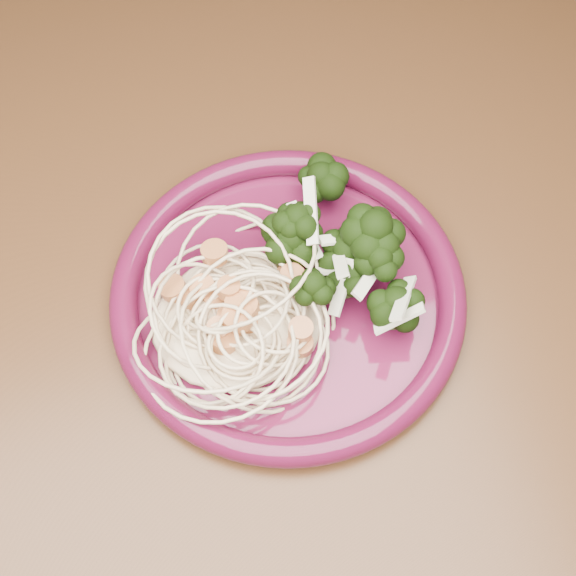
# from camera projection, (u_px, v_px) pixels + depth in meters

# --- Properties ---
(dining_table) EXTENTS (1.20, 0.80, 0.75)m
(dining_table) POSITION_uv_depth(u_px,v_px,m) (250.00, 285.00, 0.73)
(dining_table) COLOR #472814
(dining_table) RESTS_ON ground
(dinner_plate) EXTENTS (0.32, 0.32, 0.02)m
(dinner_plate) POSITION_uv_depth(u_px,v_px,m) (288.00, 295.00, 0.60)
(dinner_plate) COLOR #510F2B
(dinner_plate) RESTS_ON dining_table
(spaghetti_pile) EXTENTS (0.15, 0.14, 0.03)m
(spaghetti_pile) POSITION_uv_depth(u_px,v_px,m) (238.00, 314.00, 0.58)
(spaghetti_pile) COLOR beige
(spaghetti_pile) RESTS_ON dinner_plate
(scallop_cluster) EXTENTS (0.13, 0.13, 0.04)m
(scallop_cluster) POSITION_uv_depth(u_px,v_px,m) (235.00, 292.00, 0.55)
(scallop_cluster) COLOR #CA814B
(scallop_cluster) RESTS_ON spaghetti_pile
(broccoli_pile) EXTENTS (0.12, 0.16, 0.05)m
(broccoli_pile) POSITION_uv_depth(u_px,v_px,m) (348.00, 250.00, 0.60)
(broccoli_pile) COLOR black
(broccoli_pile) RESTS_ON dinner_plate
(onion_garnish) EXTENTS (0.08, 0.10, 0.05)m
(onion_garnish) POSITION_uv_depth(u_px,v_px,m) (351.00, 227.00, 0.57)
(onion_garnish) COLOR beige
(onion_garnish) RESTS_ON broccoli_pile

